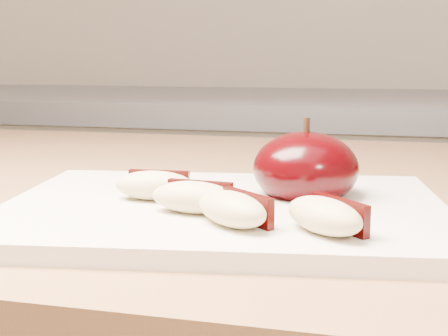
# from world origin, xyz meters

# --- Properties ---
(back_cabinet) EXTENTS (2.40, 0.62, 0.94)m
(back_cabinet) POSITION_xyz_m (0.00, 1.20, 0.47)
(back_cabinet) COLOR silver
(back_cabinet) RESTS_ON ground
(cutting_board) EXTENTS (0.34, 0.27, 0.01)m
(cutting_board) POSITION_xyz_m (0.07, 0.35, 0.91)
(cutting_board) COLOR silver
(cutting_board) RESTS_ON island_counter
(apple_half) EXTENTS (0.09, 0.09, 0.07)m
(apple_half) POSITION_xyz_m (0.12, 0.39, 0.93)
(apple_half) COLOR black
(apple_half) RESTS_ON cutting_board
(apple_wedge_a) EXTENTS (0.06, 0.03, 0.02)m
(apple_wedge_a) POSITION_xyz_m (0.02, 0.35, 0.92)
(apple_wedge_a) COLOR beige
(apple_wedge_a) RESTS_ON cutting_board
(apple_wedge_b) EXTENTS (0.06, 0.03, 0.02)m
(apple_wedge_b) POSITION_xyz_m (0.06, 0.32, 0.92)
(apple_wedge_b) COLOR beige
(apple_wedge_b) RESTS_ON cutting_board
(apple_wedge_c) EXTENTS (0.06, 0.06, 0.02)m
(apple_wedge_c) POSITION_xyz_m (0.09, 0.29, 0.92)
(apple_wedge_c) COLOR beige
(apple_wedge_c) RESTS_ON cutting_board
(apple_wedge_d) EXTENTS (0.06, 0.06, 0.02)m
(apple_wedge_d) POSITION_xyz_m (0.15, 0.29, 0.92)
(apple_wedge_d) COLOR beige
(apple_wedge_d) RESTS_ON cutting_board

